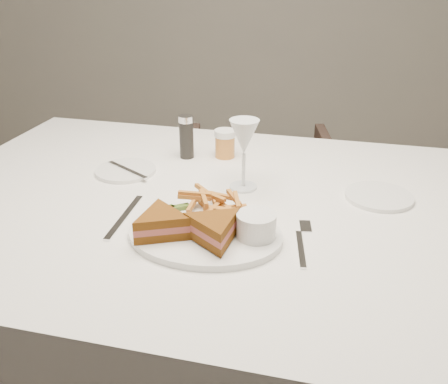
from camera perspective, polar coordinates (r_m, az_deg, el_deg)
table at (r=1.38m, az=0.24°, el=-15.19°), size 1.64×1.20×0.75m
chair_far at (r=2.17m, az=4.00°, el=-0.68°), size 0.67×0.64×0.64m
table_setting at (r=1.10m, az=-0.86°, el=-0.93°), size 0.81×0.67×0.18m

